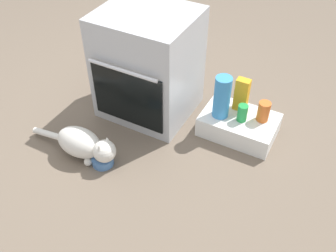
% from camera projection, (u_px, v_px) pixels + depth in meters
% --- Properties ---
extents(ground, '(8.00, 8.00, 0.00)m').
position_uv_depth(ground, '(109.00, 144.00, 2.57)').
color(ground, '#6B5B4C').
extents(oven, '(0.62, 0.59, 0.75)m').
position_uv_depth(oven, '(148.00, 65.00, 2.61)').
color(oven, '#B7BABF').
rests_on(oven, ground).
extents(pantry_cabinet, '(0.50, 0.34, 0.14)m').
position_uv_depth(pantry_cabinet, '(239.00, 125.00, 2.61)').
color(pantry_cabinet, white).
rests_on(pantry_cabinet, ground).
extents(food_bowl, '(0.14, 0.14, 0.08)m').
position_uv_depth(food_bowl, '(103.00, 160.00, 2.42)').
color(food_bowl, '#4C7AB7').
rests_on(food_bowl, ground).
extents(cat, '(0.67, 0.19, 0.21)m').
position_uv_depth(cat, '(84.00, 144.00, 2.41)').
color(cat, silver).
rests_on(cat, ground).
extents(sauce_jar, '(0.08, 0.08, 0.14)m').
position_uv_depth(sauce_jar, '(264.00, 111.00, 2.49)').
color(sauce_jar, '#D16023').
rests_on(sauce_jar, pantry_cabinet).
extents(soda_can, '(0.07, 0.07, 0.12)m').
position_uv_depth(soda_can, '(242.00, 113.00, 2.49)').
color(soda_can, green).
rests_on(soda_can, pantry_cabinet).
extents(water_bottle, '(0.11, 0.11, 0.30)m').
position_uv_depth(water_bottle, '(222.00, 97.00, 2.47)').
color(water_bottle, '#388CD1').
rests_on(water_bottle, pantry_cabinet).
extents(juice_carton, '(0.09, 0.06, 0.24)m').
position_uv_depth(juice_carton, '(242.00, 95.00, 2.54)').
color(juice_carton, orange).
rests_on(juice_carton, pantry_cabinet).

